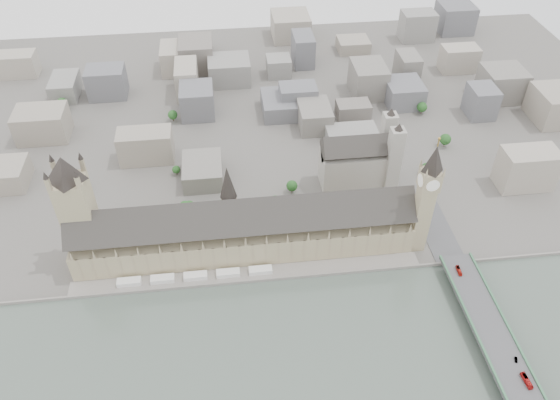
{
  "coord_description": "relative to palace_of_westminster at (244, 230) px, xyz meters",
  "views": [
    {
      "loc": [
        -8.1,
        -288.36,
        322.38
      ],
      "look_at": [
        31.28,
        44.24,
        29.54
      ],
      "focal_mm": 35.0,
      "sensor_mm": 36.0,
      "label": 1
    }
  ],
  "objects": [
    {
      "name": "red_bus_north",
      "position": [
        158.39,
        -51.37,
        -11.11
      ],
      "size": [
        2.82,
        9.74,
        2.68
      ],
      "primitive_type": "imported",
      "rotation": [
        0.0,
        0.0,
        -0.06
      ],
      "color": "red",
      "rests_on": "westminster_bridge"
    },
    {
      "name": "bridge_parapets",
      "position": [
        162.0,
        -151.7,
        -11.88
      ],
      "size": [
        25.0,
        235.0,
        1.15
      ],
      "primitive_type": null,
      "color": "#3C6D4B",
      "rests_on": "westminster_bridge"
    },
    {
      "name": "city_skyline_inland",
      "position": [
        0.0,
        225.3,
        -3.71
      ],
      "size": [
        720.0,
        360.0,
        38.0
      ],
      "primitive_type": null,
      "color": "gray",
      "rests_on": "ground"
    },
    {
      "name": "red_bus_south",
      "position": [
        167.23,
        -144.73,
        -10.84
      ],
      "size": [
        3.51,
        11.74,
        3.22
      ],
      "primitive_type": "imported",
      "rotation": [
        0.0,
        0.0,
        0.07
      ],
      "color": "red",
      "rests_on": "westminster_bridge"
    },
    {
      "name": "central_tower",
      "position": [
        -10.0,
        6.3,
        35.21
      ],
      "size": [
        13.0,
        13.0,
        48.0
      ],
      "color": "gray",
      "rests_on": "ground"
    },
    {
      "name": "elizabeth_tower",
      "position": [
        138.0,
        -11.7,
        35.38
      ],
      "size": [
        17.0,
        17.0,
        107.5
      ],
      "color": "tan",
      "rests_on": "ground"
    },
    {
      "name": "car_silver",
      "position": [
        167.77,
        -129.13,
        -11.75
      ],
      "size": [
        2.81,
        4.53,
        1.41
      ],
      "primitive_type": "imported",
      "rotation": [
        0.0,
        0.0,
        -0.33
      ],
      "color": "gray",
      "rests_on": "westminster_bridge"
    },
    {
      "name": "embankment_wall",
      "position": [
        0.0,
        -34.7,
        -21.21
      ],
      "size": [
        600.0,
        1.5,
        3.0
      ],
      "primitive_type": "cube",
      "color": "gray",
      "rests_on": "ground"
    },
    {
      "name": "palace_of_westminster",
      "position": [
        0.0,
        0.0,
        0.0
      ],
      "size": [
        265.0,
        40.73,
        55.44
      ],
      "color": "tan",
      "rests_on": "ground"
    },
    {
      "name": "park_trees",
      "position": [
        -10.0,
        40.3,
        -15.21
      ],
      "size": [
        110.0,
        30.0,
        15.0
      ],
      "primitive_type": null,
      "color": "#1C4F1E",
      "rests_on": "ground"
    },
    {
      "name": "westminster_abbey",
      "position": [
        110.92,
        75.3,
        2.38
      ],
      "size": [
        68.0,
        36.0,
        64.0
      ],
      "color": "gray",
      "rests_on": "ground"
    },
    {
      "name": "ground",
      "position": [
        0.0,
        -19.7,
        -22.71
      ],
      "size": [
        900.0,
        900.0,
        0.0
      ],
      "primitive_type": "plane",
      "color": "#595651",
      "rests_on": "ground"
    },
    {
      "name": "victoria_tower",
      "position": [
        -122.0,
        6.3,
        32.5
      ],
      "size": [
        30.0,
        30.0,
        100.0
      ],
      "color": "tan",
      "rests_on": "ground"
    },
    {
      "name": "terrace_tents",
      "position": [
        -40.0,
        -26.7,
        -18.71
      ],
      "size": [
        118.0,
        7.0,
        4.0
      ],
      "color": "white",
      "rests_on": "river_terrace"
    },
    {
      "name": "river_terrace",
      "position": [
        0.0,
        -27.2,
        -21.71
      ],
      "size": [
        270.0,
        15.0,
        2.0
      ],
      "primitive_type": "cube",
      "color": "gray",
      "rests_on": "ground"
    },
    {
      "name": "westminster_bridge",
      "position": [
        162.0,
        -107.2,
        -17.58
      ],
      "size": [
        25.0,
        325.0,
        10.25
      ],
      "primitive_type": "cube",
      "color": "#474749",
      "rests_on": "ground"
    }
  ]
}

